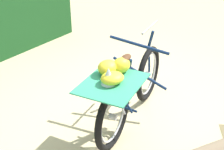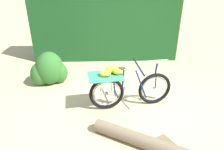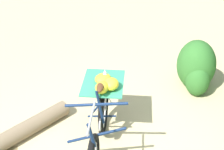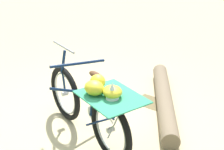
{
  "view_description": "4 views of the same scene",
  "coord_description": "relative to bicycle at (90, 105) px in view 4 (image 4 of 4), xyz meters",
  "views": [
    {
      "loc": [
        -3.27,
        -0.24,
        2.23
      ],
      "look_at": [
        -0.65,
        0.1,
        0.81
      ],
      "focal_mm": 48.75,
      "sensor_mm": 36.0,
      "label": 1
    },
    {
      "loc": [
        -2.48,
        -3.12,
        2.53
      ],
      "look_at": [
        -0.62,
        0.05,
        0.78
      ],
      "focal_mm": 32.78,
      "sensor_mm": 36.0,
      "label": 2
    },
    {
      "loc": [
        2.61,
        -0.63,
        3.0
      ],
      "look_at": [
        -0.71,
        0.19,
        0.91
      ],
      "focal_mm": 49.72,
      "sensor_mm": 36.0,
      "label": 3
    },
    {
      "loc": [
        -2.58,
        2.57,
        2.39
      ],
      "look_at": [
        -0.69,
        -0.01,
        0.97
      ],
      "focal_mm": 54.44,
      "sensor_mm": 36.0,
      "label": 4
    }
  ],
  "objects": [
    {
      "name": "fallen_log",
      "position": [
        -0.32,
        -1.26,
        -0.38
      ],
      "size": [
        1.3,
        1.89,
        0.23
      ],
      "primitive_type": "cylinder",
      "rotation": [
        0.0,
        1.57,
        -1.01
      ],
      "color": "#7F6B51",
      "rests_on": "ground_plane"
    },
    {
      "name": "leaf_litter_patch",
      "position": [
        -0.11,
        -1.26,
        -0.49
      ],
      "size": [
        0.44,
        0.36,
        0.01
      ],
      "primitive_type": "cube",
      "color": "olive",
      "rests_on": "ground_plane"
    },
    {
      "name": "bicycle",
      "position": [
        0.0,
        0.0,
        0.0
      ],
      "size": [
        1.78,
        0.95,
        1.03
      ],
      "rotation": [
        0.0,
        0.0,
        -0.33
      ],
      "color": "black",
      "rests_on": "ground_plane"
    },
    {
      "name": "ground_plane",
      "position": [
        0.35,
        0.05,
        -0.49
      ],
      "size": [
        60.0,
        60.0,
        0.0
      ],
      "primitive_type": "plane",
      "color": "#C6B284"
    }
  ]
}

